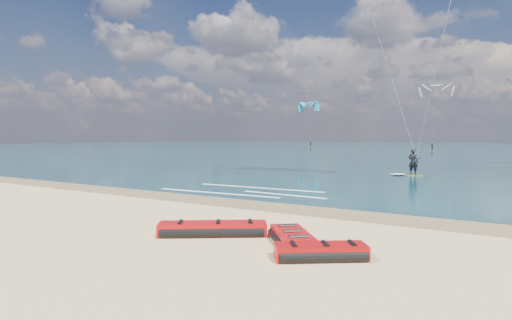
{
  "coord_description": "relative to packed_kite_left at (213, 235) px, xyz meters",
  "views": [
    {
      "loc": [
        13.86,
        -12.7,
        2.87
      ],
      "look_at": [
        -0.07,
        8.0,
        1.57
      ],
      "focal_mm": 32.0,
      "sensor_mm": 36.0,
      "label": 1
    }
  ],
  "objects": [
    {
      "name": "shoreline_foam",
      "position": [
        -4.97,
        9.07,
        0.04
      ],
      "size": [
        9.08,
        3.67,
        0.01
      ],
      "color": "white",
      "rests_on": "ground"
    },
    {
      "name": "ground",
      "position": [
        -5.5,
        42.53,
        0.0
      ],
      "size": [
        320.0,
        320.0,
        0.0
      ],
      "primitive_type": "plane",
      "color": "tan",
      "rests_on": "ground"
    },
    {
      "name": "packed_kite_right",
      "position": [
        3.74,
        -0.59,
        0.0
      ],
      "size": [
        2.55,
        2.33,
        0.41
      ],
      "primitive_type": null,
      "rotation": [
        0.0,
        0.0,
        0.66
      ],
      "color": "#A90707",
      "rests_on": "ground"
    },
    {
      "name": "distant_kites",
      "position": [
        -19.56,
        90.28,
        5.79
      ],
      "size": [
        58.45,
        18.61,
        12.69
      ],
      "color": "#2AB0B8",
      "rests_on": "ground"
    },
    {
      "name": "sea",
      "position": [
        -5.5,
        106.53,
        0.02
      ],
      "size": [
        320.0,
        200.0,
        0.04
      ],
      "primitive_type": "cube",
      "color": "#0A2C38",
      "rests_on": "ground"
    },
    {
      "name": "kitesurfer_main",
      "position": [
        0.08,
        19.75,
        9.21
      ],
      "size": [
        8.35,
        8.5,
        17.67
      ],
      "rotation": [
        0.0,
        0.0,
        0.3
      ],
      "color": "gold",
      "rests_on": "sea"
    },
    {
      "name": "wet_sand_strip",
      "position": [
        -5.5,
        5.53,
        0.0
      ],
      "size": [
        320.0,
        2.4,
        0.01
      ],
      "primitive_type": "cube",
      "color": "brown",
      "rests_on": "ground"
    },
    {
      "name": "packed_kite_mid",
      "position": [
        2.5,
        0.24,
        0.0
      ],
      "size": [
        2.45,
        2.55,
        0.43
      ],
      "primitive_type": null,
      "rotation": [
        0.0,
        0.0,
        -0.84
      ],
      "color": "#BA0C0D",
      "rests_on": "ground"
    },
    {
      "name": "packed_kite_left",
      "position": [
        0.0,
        0.0,
        0.0
      ],
      "size": [
        3.4,
        2.97,
        0.44
      ],
      "primitive_type": null,
      "rotation": [
        0.0,
        0.0,
        0.64
      ],
      "color": "#C00A0B",
      "rests_on": "ground"
    }
  ]
}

